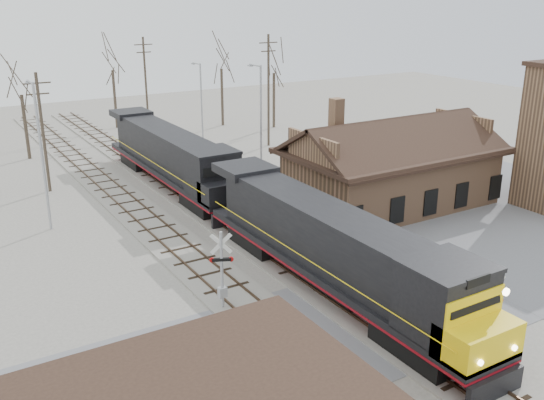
# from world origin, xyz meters

# --- Properties ---
(ground) EXTENTS (140.00, 140.00, 0.00)m
(ground) POSITION_xyz_m (0.00, 0.00, 0.00)
(ground) COLOR #A09B91
(ground) RESTS_ON ground
(road) EXTENTS (60.00, 9.00, 0.03)m
(road) POSITION_xyz_m (0.00, 0.00, 0.01)
(road) COLOR slate
(road) RESTS_ON ground
(parking_lot) EXTENTS (22.00, 26.00, 0.03)m
(parking_lot) POSITION_xyz_m (18.00, 4.00, 0.02)
(parking_lot) COLOR slate
(parking_lot) RESTS_ON ground
(track_main) EXTENTS (3.40, 90.00, 0.24)m
(track_main) POSITION_xyz_m (0.00, 15.00, 0.07)
(track_main) COLOR #A09B91
(track_main) RESTS_ON ground
(track_siding) EXTENTS (3.40, 90.00, 0.24)m
(track_siding) POSITION_xyz_m (-4.50, 15.00, 0.07)
(track_siding) COLOR #A09B91
(track_siding) RESTS_ON ground
(depot) EXTENTS (15.20, 9.31, 7.90)m
(depot) POSITION_xyz_m (11.99, 12.00, 2.41)
(depot) COLOR #976B4E
(depot) RESTS_ON ground
(locomotive_lead) EXTENTS (3.15, 21.06, 4.68)m
(locomotive_lead) POSITION_xyz_m (0.00, 2.50, 2.46)
(locomotive_lead) COLOR black
(locomotive_lead) RESTS_ON ground
(locomotive_trailing) EXTENTS (3.15, 21.06, 4.43)m
(locomotive_trailing) POSITION_xyz_m (0.00, 23.84, 2.46)
(locomotive_trailing) COLOR black
(locomotive_trailing) RESTS_ON ground
(crossbuck_near) EXTENTS (1.04, 0.27, 3.64)m
(crossbuck_near) POSITION_xyz_m (2.54, -5.06, 1.74)
(crossbuck_near) COLOR #A5A8AD
(crossbuck_near) RESTS_ON ground
(crossbuck_far) EXTENTS (1.09, 0.55, 4.08)m
(crossbuck_far) POSITION_xyz_m (-5.57, 4.32, 1.91)
(crossbuck_far) COLOR #A5A8AD
(crossbuck_far) RESTS_ON ground
(streetlight_a) EXTENTS (0.25, 2.04, 9.59)m
(streetlight_a) POSITION_xyz_m (-10.42, 19.84, 5.34)
(streetlight_a) COLOR #A5A8AD
(streetlight_a) RESTS_ON ground
(streetlight_b) EXTENTS (0.25, 2.04, 9.29)m
(streetlight_b) POSITION_xyz_m (7.42, 22.96, 5.18)
(streetlight_b) COLOR #A5A8AD
(streetlight_b) RESTS_ON ground
(streetlight_c) EXTENTS (0.25, 2.04, 8.15)m
(streetlight_c) POSITION_xyz_m (8.25, 36.29, 4.61)
(streetlight_c) COLOR #A5A8AD
(streetlight_c) RESTS_ON ground
(utility_pole_a) EXTENTS (2.00, 0.24, 9.20)m
(utility_pole_a) POSITION_xyz_m (-8.68, 28.10, 4.82)
(utility_pole_a) COLOR #382D23
(utility_pole_a) RESTS_ON ground
(utility_pole_b) EXTENTS (2.00, 0.24, 10.33)m
(utility_pole_b) POSITION_xyz_m (5.44, 44.23, 5.39)
(utility_pole_b) COLOR #382D23
(utility_pole_b) RESTS_ON ground
(utility_pole_c) EXTENTS (2.00, 0.24, 10.98)m
(utility_pole_c) POSITION_xyz_m (13.71, 32.12, 5.73)
(utility_pole_c) COLOR #382D23
(utility_pole_c) RESTS_ON ground
(tree_b) EXTENTS (3.98, 3.98, 9.75)m
(tree_b) POSITION_xyz_m (-8.12, 39.31, 6.94)
(tree_b) COLOR #382D23
(tree_b) RESTS_ON ground
(tree_c) EXTENTS (4.36, 4.36, 10.68)m
(tree_c) POSITION_xyz_m (3.23, 48.66, 7.60)
(tree_c) COLOR #382D23
(tree_c) RESTS_ON ground
(tree_d) EXTENTS (4.36, 4.36, 10.68)m
(tree_d) POSITION_xyz_m (14.27, 43.52, 7.60)
(tree_d) COLOR #382D23
(tree_d) RESTS_ON ground
(tree_e) EXTENTS (4.13, 4.13, 10.11)m
(tree_e) POSITION_xyz_m (18.84, 39.48, 7.20)
(tree_e) COLOR #382D23
(tree_e) RESTS_ON ground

